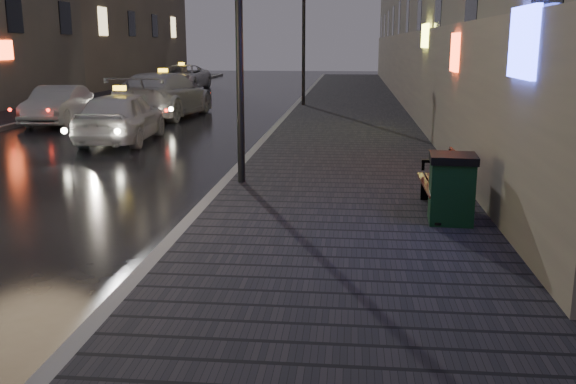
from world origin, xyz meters
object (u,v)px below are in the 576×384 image
(lamp_far, at_px, (304,26))
(taxi_far, at_px, (182,77))
(taxi_mid, at_px, (164,95))
(taxi_near, at_px, (121,117))
(car_left_mid, at_px, (58,105))
(trash_bin, at_px, (452,188))
(lamp_near, at_px, (239,4))
(bench, at_px, (447,183))

(lamp_far, xyz_separation_m, taxi_far, (-8.19, 10.56, -2.74))
(lamp_far, xyz_separation_m, taxi_mid, (-5.05, -3.96, -2.63))
(taxi_mid, relative_size, taxi_far, 1.09)
(lamp_far, distance_m, taxi_near, 11.57)
(lamp_far, relative_size, taxi_near, 1.22)
(car_left_mid, bearing_deg, trash_bin, -51.85)
(taxi_mid, bearing_deg, lamp_near, 117.44)
(trash_bin, bearing_deg, taxi_near, 138.09)
(lamp_far, distance_m, taxi_far, 13.64)
(lamp_far, distance_m, trash_bin, 19.09)
(taxi_mid, bearing_deg, trash_bin, 125.44)
(bench, xyz_separation_m, car_left_mid, (-11.83, 11.50, 0.05))
(bench, distance_m, taxi_mid, 16.40)
(lamp_near, height_order, bench, lamp_near)
(car_left_mid, distance_m, taxi_mid, 3.95)
(lamp_far, relative_size, taxi_mid, 0.90)
(bench, distance_m, car_left_mid, 16.50)
(lamp_near, relative_size, trash_bin, 5.08)
(bench, relative_size, taxi_mid, 0.30)
(bench, bearing_deg, lamp_near, 152.64)
(bench, height_order, taxi_far, taxi_far)
(lamp_near, relative_size, taxi_far, 0.98)
(lamp_far, distance_m, taxi_mid, 6.94)
(bench, xyz_separation_m, taxi_far, (-11.84, 28.42, 0.14))
(taxi_far, bearing_deg, lamp_near, -71.21)
(lamp_near, distance_m, taxi_far, 27.93)
(taxi_near, bearing_deg, car_left_mid, -50.21)
(lamp_near, xyz_separation_m, taxi_far, (-8.19, 26.56, -2.74))
(lamp_near, height_order, car_left_mid, lamp_near)
(lamp_far, bearing_deg, taxi_far, 127.81)
(bench, xyz_separation_m, taxi_mid, (-8.70, 13.90, 0.25))
(lamp_near, relative_size, lamp_far, 1.00)
(taxi_mid, bearing_deg, taxi_far, -73.10)
(car_left_mid, relative_size, taxi_far, 0.75)
(taxi_far, bearing_deg, taxi_mid, -76.14)
(bench, distance_m, trash_bin, 0.68)
(lamp_near, xyz_separation_m, taxi_mid, (-5.05, 12.04, -2.63))
(bench, bearing_deg, taxi_mid, 121.70)
(lamp_near, distance_m, bench, 5.01)
(lamp_near, bearing_deg, taxi_far, 107.14)
(taxi_near, xyz_separation_m, taxi_mid, (-0.61, 6.36, 0.12))
(taxi_near, xyz_separation_m, taxi_far, (-3.75, 20.88, 0.01))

